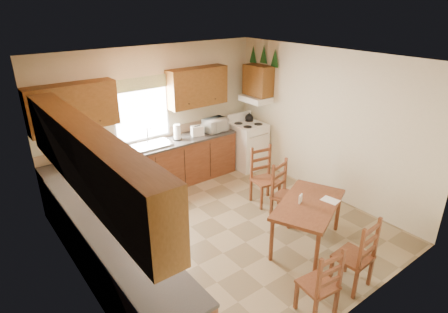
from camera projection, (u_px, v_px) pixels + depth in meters
floor at (228, 229)px, 6.08m from camera, size 4.50×4.50×0.00m
ceiling at (229, 60)px, 5.03m from camera, size 4.50×4.50×0.00m
wall_left at (75, 199)px, 4.29m from camera, size 4.50×4.50×0.00m
wall_right at (325, 124)px, 6.82m from camera, size 4.50×4.50×0.00m
wall_back at (156, 117)px, 7.19m from camera, size 4.50×4.50×0.00m
wall_front at (361, 218)px, 3.92m from camera, size 4.50×4.50×0.00m
lower_cab_back at (149, 170)px, 7.12m from camera, size 3.75×0.60×0.88m
lower_cab_left at (114, 259)px, 4.71m from camera, size 0.60×3.60×0.88m
counter_back at (147, 148)px, 6.94m from camera, size 3.75×0.63×0.04m
counter_left at (110, 228)px, 4.53m from camera, size 0.63×3.60×0.04m
backsplash at (140, 138)px, 7.11m from camera, size 3.75×0.01×0.18m
upper_cab_back_left at (73, 107)px, 6.01m from camera, size 1.41×0.33×0.75m
upper_cab_back_right at (197, 87)px, 7.36m from camera, size 1.25×0.33×0.75m
upper_cab_left at (87, 159)px, 4.08m from camera, size 0.33×3.60×0.75m
upper_cab_stove at (258, 80)px, 7.71m from camera, size 0.33×0.62×0.62m
range_hood at (256, 99)px, 7.83m from camera, size 0.44×0.62×0.12m
window_frame at (142, 110)px, 6.93m from camera, size 1.13×0.02×1.18m
window_pane at (142, 110)px, 6.92m from camera, size 1.05×0.01×1.10m
window_valance at (140, 84)px, 6.71m from camera, size 1.19×0.01×0.24m
sink_basin at (151, 145)px, 6.97m from camera, size 0.75×0.45×0.04m
pine_decal_a at (275, 58)px, 7.36m from camera, size 0.22×0.22×0.36m
pine_decal_b at (264, 54)px, 7.58m from camera, size 0.22×0.22×0.36m
pine_decal_c at (253, 54)px, 7.83m from camera, size 0.22×0.22×0.36m
stove at (248, 146)px, 8.18m from camera, size 0.66×0.68×0.97m
coffeemaker at (61, 159)px, 6.03m from camera, size 0.21×0.24×0.31m
paper_towel at (177, 132)px, 7.23m from camera, size 0.15×0.15×0.31m
toaster at (197, 131)px, 7.48m from camera, size 0.27×0.21×0.20m
microwave at (215, 125)px, 7.71m from camera, size 0.47×0.35×0.27m
dining_table at (307, 224)px, 5.59m from camera, size 1.53×1.24×0.72m
chair_near_left at (318, 280)px, 4.32m from camera, size 0.44×0.42×0.94m
chair_near_right at (354, 252)px, 4.73m from camera, size 0.45×0.43×1.02m
chair_far_left at (266, 177)px, 6.69m from camera, size 0.50×0.49×1.04m
chair_far_right at (287, 193)px, 6.15m from camera, size 0.50×0.49×1.02m
table_paper at (330, 200)px, 5.52m from camera, size 0.23×0.28×0.00m
table_card at (300, 199)px, 5.44m from camera, size 0.10×0.06×0.13m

